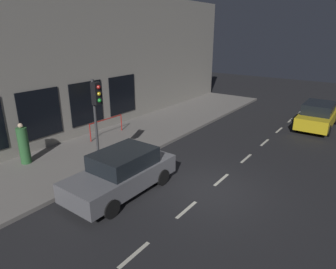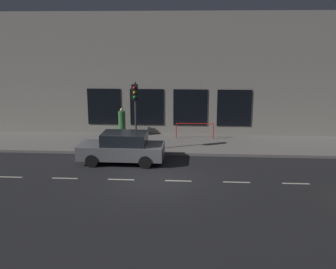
# 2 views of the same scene
# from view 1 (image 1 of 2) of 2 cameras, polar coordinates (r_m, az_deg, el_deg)

# --- Properties ---
(ground_plane) EXTENTS (60.00, 60.00, 0.00)m
(ground_plane) POSITION_cam_1_polar(r_m,az_deg,el_deg) (11.39, 8.02, -10.60)
(ground_plane) COLOR #232326
(sidewalk) EXTENTS (4.50, 32.00, 0.15)m
(sidewalk) POSITION_cam_1_polar(r_m,az_deg,el_deg) (14.96, -13.54, -3.09)
(sidewalk) COLOR gray
(sidewalk) RESTS_ON ground
(building_facade) EXTENTS (0.65, 32.00, 7.86)m
(building_facade) POSITION_cam_1_polar(r_m,az_deg,el_deg) (16.02, -20.77, 11.95)
(building_facade) COLOR gray
(building_facade) RESTS_ON ground
(lane_centre_line) EXTENTS (0.12, 27.20, 0.01)m
(lane_centre_line) POSITION_cam_1_polar(r_m,az_deg,el_deg) (12.18, 10.28, -8.61)
(lane_centre_line) COLOR beige
(lane_centre_line) RESTS_ON ground
(traffic_light) EXTENTS (0.45, 0.32, 3.81)m
(traffic_light) POSITION_cam_1_polar(r_m,az_deg,el_deg) (11.65, -13.67, 5.52)
(traffic_light) COLOR #424244
(traffic_light) RESTS_ON sidewalk
(parked_car_0) EXTENTS (1.93, 4.57, 1.58)m
(parked_car_0) POSITION_cam_1_polar(r_m,az_deg,el_deg) (20.29, 27.02, 3.37)
(parked_car_0) COLOR gold
(parked_car_0) RESTS_ON ground
(parked_car_1) EXTENTS (1.96, 4.34, 1.58)m
(parked_car_1) POSITION_cam_1_polar(r_m,az_deg,el_deg) (10.96, -8.92, -7.23)
(parked_car_1) COLOR slate
(parked_car_1) RESTS_ON ground
(pedestrian_0) EXTENTS (0.51, 0.51, 1.83)m
(pedestrian_0) POSITION_cam_1_polar(r_m,az_deg,el_deg) (14.22, -26.16, -1.85)
(pedestrian_0) COLOR #336B38
(pedestrian_0) RESTS_ON sidewalk
(red_railing) EXTENTS (0.05, 2.35, 0.97)m
(red_railing) POSITION_cam_1_polar(r_m,az_deg,el_deg) (16.53, -11.85, 2.19)
(red_railing) COLOR red
(red_railing) RESTS_ON sidewalk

